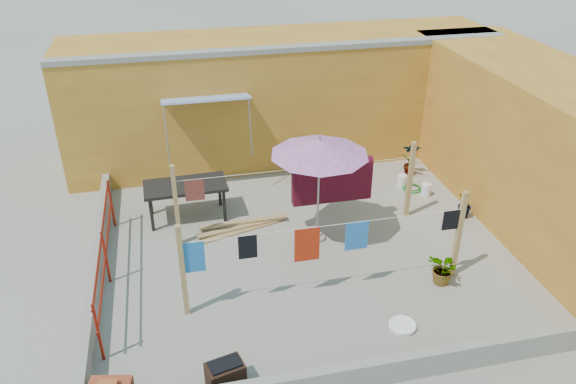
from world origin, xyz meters
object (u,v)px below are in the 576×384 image
at_px(patio_umbrella, 320,148).
at_px(water_jug_b, 402,180).
at_px(white_basin, 402,325).
at_px(green_hose, 412,188).
at_px(water_jug_a, 426,190).
at_px(plant_back_a, 303,168).
at_px(outdoor_table, 185,188).
at_px(brazier, 226,376).

height_order(patio_umbrella, water_jug_b, patio_umbrella).
height_order(white_basin, green_hose, white_basin).
xyz_separation_m(water_jug_a, plant_back_a, (-2.70, 1.29, 0.25)).
relative_size(outdoor_table, green_hose, 3.86).
distance_m(outdoor_table, white_basin, 5.50).
bearing_deg(water_jug_a, water_jug_b, 122.91).
height_order(brazier, water_jug_b, brazier).
bearing_deg(brazier, patio_umbrella, 56.22).
height_order(brazier, white_basin, brazier).
relative_size(outdoor_table, brazier, 2.97).
bearing_deg(brazier, outdoor_table, 92.60).
distance_m(brazier, plant_back_a, 6.60).
xyz_separation_m(water_jug_a, green_hose, (-0.18, 0.36, -0.12)).
bearing_deg(patio_umbrella, brazier, -123.78).
bearing_deg(water_jug_b, green_hose, -48.92).
bearing_deg(plant_back_a, water_jug_a, -25.58).
bearing_deg(outdoor_table, brazier, -87.40).
bearing_deg(plant_back_a, green_hose, -20.38).
bearing_deg(green_hose, patio_umbrella, -150.79).
xyz_separation_m(water_jug_b, green_hose, (0.19, -0.21, -0.12)).
height_order(brazier, water_jug_a, brazier).
xyz_separation_m(outdoor_table, water_jug_a, (5.59, -0.24, -0.60)).
distance_m(brazier, water_jug_a, 7.16).
relative_size(water_jug_b, green_hose, 0.74).
bearing_deg(white_basin, brazier, -168.58).
xyz_separation_m(outdoor_table, green_hose, (5.41, 0.12, -0.72)).
xyz_separation_m(brazier, white_basin, (3.05, 0.62, -0.19)).
xyz_separation_m(outdoor_table, brazier, (0.23, -4.98, -0.52)).
xyz_separation_m(water_jug_a, water_jug_b, (-0.37, 0.57, -0.00)).
height_order(water_jug_a, green_hose, water_jug_a).
xyz_separation_m(white_basin, water_jug_a, (2.32, 4.12, 0.11)).
height_order(water_jug_a, water_jug_b, same).
bearing_deg(brazier, white_basin, 11.42).
distance_m(water_jug_b, plant_back_a, 2.45).
xyz_separation_m(white_basin, plant_back_a, (-0.38, 5.42, 0.36)).
distance_m(outdoor_table, water_jug_a, 5.63).
bearing_deg(water_jug_a, white_basin, -119.32).
height_order(water_jug_a, plant_back_a, plant_back_a).
bearing_deg(white_basin, plant_back_a, 94.04).
bearing_deg(brazier, water_jug_b, 46.74).
distance_m(patio_umbrella, white_basin, 3.62).
bearing_deg(white_basin, green_hose, 64.55).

